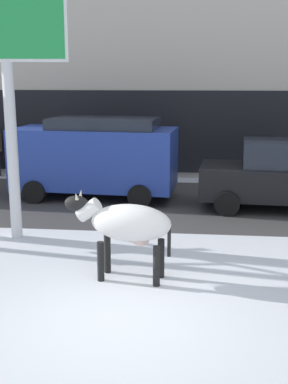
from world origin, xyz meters
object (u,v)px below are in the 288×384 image
cow_holstein (128,223)px  pedestrian_near_billboard (23,152)px  car_black_sedan (281,176)px  billboard (5,33)px  car_blue_van (96,156)px  pedestrian_by_cars (70,153)px

cow_holstein → pedestrian_near_billboard: bearing=119.5°
pedestrian_near_billboard → car_black_sedan: bearing=-24.0°
car_black_sedan → billboard: bearing=-153.6°
car_black_sedan → pedestrian_near_billboard: 9.10m
cow_holstein → billboard: (-2.76, 2.03, 3.31)m
billboard → car_black_sedan: size_ratio=1.29×
cow_holstein → pedestrian_near_billboard: 10.07m
car_blue_van → car_black_sedan: bearing=-9.0°
pedestrian_by_cars → car_blue_van: bearing=-62.4°
cow_holstein → pedestrian_by_cars: size_ratio=1.11×
car_black_sedan → pedestrian_near_billboard: size_ratio=2.49×
cow_holstein → billboard: billboard is taller
car_blue_van → pedestrian_near_billboard: bearing=137.9°
billboard → pedestrian_by_cars: 7.58m
pedestrian_by_cars → car_black_sedan: bearing=-29.2°
car_blue_van → pedestrian_by_cars: (-1.51, 2.89, -0.36)m
pedestrian_near_billboard → pedestrian_by_cars: same height
billboard → cow_holstein: bearing=-36.3°
billboard → pedestrian_by_cars: bearing=94.4°
billboard → pedestrian_by_cars: size_ratio=3.21×
billboard → car_black_sedan: (6.11, 3.03, -3.41)m
pedestrian_by_cars → pedestrian_near_billboard: bearing=180.0°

